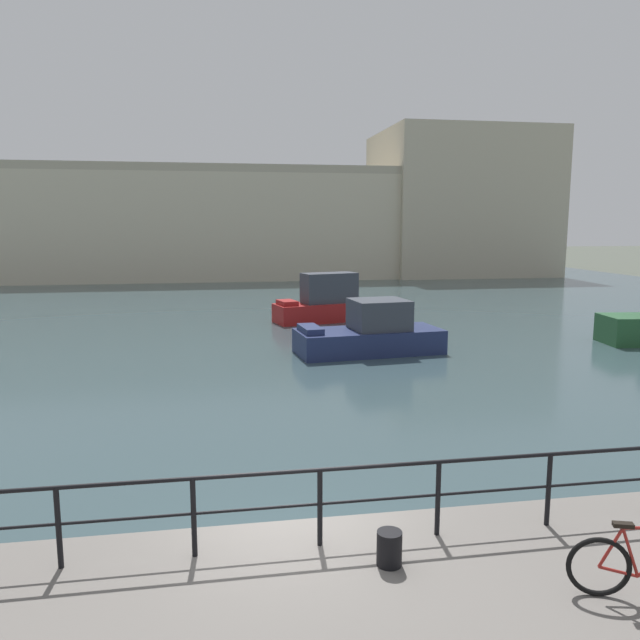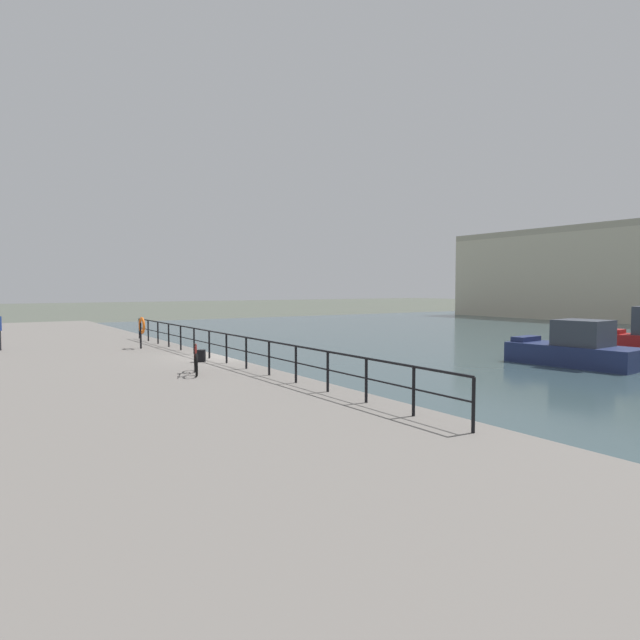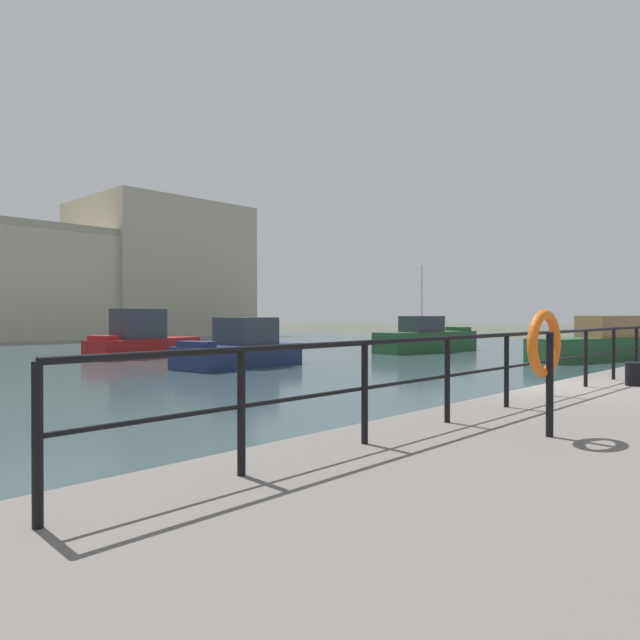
{
  "view_description": "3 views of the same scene",
  "coord_description": "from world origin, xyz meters",
  "px_view_note": "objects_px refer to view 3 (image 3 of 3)",
  "views": [
    {
      "loc": [
        -1.01,
        -8.25,
        5.18
      ],
      "look_at": [
        1.6,
        7.06,
        2.73
      ],
      "focal_mm": 34.42,
      "sensor_mm": 36.0,
      "label": 1
    },
    {
      "loc": [
        20.49,
        -8.77,
        3.67
      ],
      "look_at": [
        0.85,
        3.91,
        2.29
      ],
      "focal_mm": 31.55,
      "sensor_mm": 36.0,
      "label": 2
    },
    {
      "loc": [
        -10.98,
        -4.54,
        2.29
      ],
      "look_at": [
        1.78,
        7.46,
        2.12
      ],
      "focal_mm": 32.61,
      "sensor_mm": 36.0,
      "label": 3
    }
  ],
  "objects_px": {
    "moored_red_daysailer": "(601,343)",
    "moored_harbor_tender": "(426,338)",
    "life_ring_stand": "(545,348)",
    "moored_green_narrowboat": "(143,340)",
    "moored_cabin_cruiser": "(241,349)",
    "mooring_bollard": "(634,374)"
  },
  "relations": [
    {
      "from": "moored_red_daysailer",
      "to": "moored_harbor_tender",
      "type": "bearing_deg",
      "value": 110.44
    },
    {
      "from": "moored_harbor_tender",
      "to": "life_ring_stand",
      "type": "height_order",
      "value": "moored_harbor_tender"
    },
    {
      "from": "moored_green_narrowboat",
      "to": "moored_red_daysailer",
      "type": "bearing_deg",
      "value": 114.4
    },
    {
      "from": "moored_cabin_cruiser",
      "to": "moored_green_narrowboat",
      "type": "xyz_separation_m",
      "value": [
        0.09,
        8.4,
        0.13
      ]
    },
    {
      "from": "moored_cabin_cruiser",
      "to": "life_ring_stand",
      "type": "height_order",
      "value": "life_ring_stand"
    },
    {
      "from": "moored_green_narrowboat",
      "to": "moored_cabin_cruiser",
      "type": "bearing_deg",
      "value": 75.46
    },
    {
      "from": "moored_harbor_tender",
      "to": "mooring_bollard",
      "type": "height_order",
      "value": "moored_harbor_tender"
    },
    {
      "from": "moored_cabin_cruiser",
      "to": "moored_harbor_tender",
      "type": "height_order",
      "value": "moored_harbor_tender"
    },
    {
      "from": "moored_harbor_tender",
      "to": "moored_red_daysailer",
      "type": "height_order",
      "value": "moored_harbor_tender"
    },
    {
      "from": "moored_harbor_tender",
      "to": "mooring_bollard",
      "type": "relative_size",
      "value": 17.51
    },
    {
      "from": "mooring_bollard",
      "to": "life_ring_stand",
      "type": "relative_size",
      "value": 0.31
    },
    {
      "from": "moored_cabin_cruiser",
      "to": "moored_harbor_tender",
      "type": "distance_m",
      "value": 14.16
    },
    {
      "from": "moored_cabin_cruiser",
      "to": "moored_green_narrowboat",
      "type": "bearing_deg",
      "value": -96.74
    },
    {
      "from": "moored_green_narrowboat",
      "to": "life_ring_stand",
      "type": "xyz_separation_m",
      "value": [
        -9.78,
        -25.69,
        0.99
      ]
    },
    {
      "from": "moored_green_narrowboat",
      "to": "mooring_bollard",
      "type": "bearing_deg",
      "value": 66.74
    },
    {
      "from": "moored_harbor_tender",
      "to": "moored_green_narrowboat",
      "type": "bearing_deg",
      "value": 154.82
    },
    {
      "from": "moored_harbor_tender",
      "to": "life_ring_stand",
      "type": "relative_size",
      "value": 5.51
    },
    {
      "from": "moored_harbor_tender",
      "to": "moored_red_daysailer",
      "type": "distance_m",
      "value": 9.86
    },
    {
      "from": "moored_cabin_cruiser",
      "to": "moored_green_narrowboat",
      "type": "relative_size",
      "value": 0.86
    },
    {
      "from": "mooring_bollard",
      "to": "moored_red_daysailer",
      "type": "bearing_deg",
      "value": 19.08
    },
    {
      "from": "moored_harbor_tender",
      "to": "mooring_bollard",
      "type": "xyz_separation_m",
      "value": [
        -18.19,
        -16.36,
        0.34
      ]
    },
    {
      "from": "moored_cabin_cruiser",
      "to": "moored_red_daysailer",
      "type": "relative_size",
      "value": 0.72
    }
  ]
}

